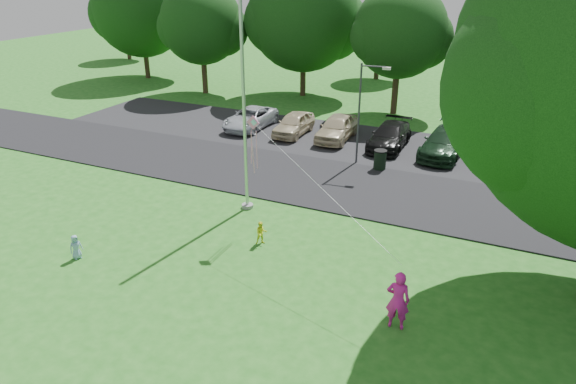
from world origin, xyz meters
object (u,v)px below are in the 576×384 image
at_px(trash_can, 380,160).
at_px(kite, 257,138).
at_px(flagpole, 244,115).
at_px(street_lamp, 363,105).
at_px(child_blue, 76,247).
at_px(child_yellow, 261,233).
at_px(woman, 398,300).

bearing_deg(trash_can, kite, -106.32).
distance_m(flagpole, street_lamp, 7.83).
bearing_deg(child_blue, kite, -25.29).
xyz_separation_m(flagpole, street_lamp, (2.82, 7.23, -1.00)).
xyz_separation_m(child_yellow, kite, (-0.51, 0.82, 3.44)).
relative_size(woman, child_yellow, 2.06).
distance_m(flagpole, kite, 2.29).
xyz_separation_m(child_yellow, child_blue, (-5.54, -3.73, 0.01)).
xyz_separation_m(trash_can, woman, (3.83, -12.03, 0.40)).
bearing_deg(child_blue, woman, -62.20).
distance_m(woman, child_yellow, 6.43).
xyz_separation_m(street_lamp, woman, (5.00, -12.45, -2.23)).
height_order(street_lamp, trash_can, street_lamp).
height_order(street_lamp, kite, street_lamp).
distance_m(street_lamp, kite, 9.07).
height_order(trash_can, woman, woman).
relative_size(street_lamp, child_blue, 5.72).
xyz_separation_m(flagpole, trash_can, (3.99, 6.81, -3.63)).
distance_m(trash_can, woman, 12.63).
height_order(woman, child_blue, woman).
relative_size(flagpole, street_lamp, 1.90).
bearing_deg(flagpole, street_lamp, 68.69).
xyz_separation_m(trash_can, child_yellow, (-1.98, -9.34, -0.08)).
relative_size(flagpole, trash_can, 9.44).
bearing_deg(street_lamp, woman, -74.34).
height_order(flagpole, street_lamp, flagpole).
bearing_deg(trash_can, child_yellow, -102.00).
height_order(woman, kite, kite).
height_order(flagpole, child_blue, flagpole).
xyz_separation_m(flagpole, child_yellow, (2.01, -2.53, -3.71)).
bearing_deg(trash_can, street_lamp, 160.16).
relative_size(street_lamp, woman, 2.82).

